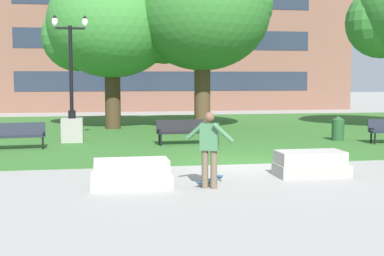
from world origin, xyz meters
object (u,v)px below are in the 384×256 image
concrete_block_center (131,174)px  person_skateboarder (209,145)px  skateboard (210,180)px  lamp_post_left (72,116)px  trash_bin (338,128)px  park_bench_far_left (181,130)px  concrete_block_left (311,164)px  park_bench_near_right (18,134)px

concrete_block_center → person_skateboarder: size_ratio=1.05×
skateboard → lamp_post_left: bearing=111.9°
concrete_block_center → person_skateboarder: bearing=-12.3°
trash_bin → park_bench_far_left: bearing=-178.2°
park_bench_far_left → lamp_post_left: 4.27m
concrete_block_center → skateboard: concrete_block_center is taller
concrete_block_center → park_bench_far_left: (2.27, 7.34, 0.23)m
trash_bin → concrete_block_left: bearing=-119.8°
concrete_block_left → skateboard: concrete_block_left is taller
skateboard → trash_bin: 10.02m
park_bench_near_right → trash_bin: (11.92, 0.51, -0.04)m
lamp_post_left → trash_bin: 10.30m
concrete_block_left → lamp_post_left: lamp_post_left is taller
lamp_post_left → concrete_block_left: bearing=-52.9°
person_skateboarder → skateboard: (0.11, 0.45, -0.89)m
concrete_block_center → concrete_block_left: bearing=7.7°
skateboard → lamp_post_left: 9.49m
concrete_block_left → park_bench_near_right: park_bench_near_right is taller
person_skateboarder → skateboard: bearing=76.6°
concrete_block_left → park_bench_near_right: (-7.95, 6.41, 0.23)m
skateboard → concrete_block_left: bearing=11.3°
trash_bin → concrete_block_center: bearing=-138.4°
person_skateboarder → trash_bin: 10.43m
lamp_post_left → person_skateboarder: bearing=-69.6°
concrete_block_center → trash_bin: bearing=41.6°
concrete_block_left → skateboard: bearing=-168.7°
park_bench_near_right → park_bench_far_left: same height
concrete_block_left → trash_bin: trash_bin is taller
concrete_block_left → trash_bin: size_ratio=1.88×
person_skateboarder → skateboard: person_skateboarder is taller
skateboard → park_bench_far_left: park_bench_far_left is taller
trash_bin → park_bench_near_right: bearing=-177.5°
skateboard → park_bench_far_left: (0.45, 7.27, 0.45)m
concrete_block_center → concrete_block_left: (4.52, 0.61, 0.00)m
concrete_block_center → park_bench_far_left: size_ratio=0.98×
park_bench_far_left → lamp_post_left: size_ratio=0.38×
person_skateboarder → park_bench_far_left: bearing=85.9°
concrete_block_center → person_skateboarder: person_skateboarder is taller
person_skateboarder → park_bench_far_left: size_ratio=0.94×
concrete_block_center → trash_bin: 11.36m
person_skateboarder → park_bench_far_left: person_skateboarder is taller
park_bench_far_left → lamp_post_left: lamp_post_left is taller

